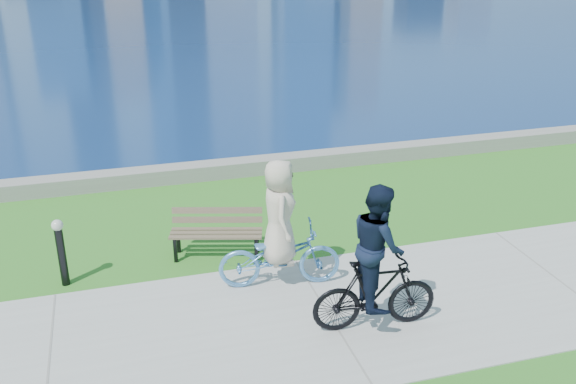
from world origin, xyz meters
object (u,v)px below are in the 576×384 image
object	(u,v)px
bollard_lamp	(61,248)
cyclist_man	(376,270)
park_bench	(217,229)
cyclist_woman	(279,240)

from	to	relation	value
bollard_lamp	cyclist_man	size ratio (longest dim) A/B	0.52
bollard_lamp	park_bench	bearing A→B (deg)	7.30
cyclist_woman	bollard_lamp	bearing A→B (deg)	82.28
bollard_lamp	cyclist_man	distance (m)	5.05
bollard_lamp	cyclist_woman	size ratio (longest dim) A/B	0.54
park_bench	bollard_lamp	distance (m)	2.61
park_bench	cyclist_man	bearing A→B (deg)	-42.40
bollard_lamp	cyclist_woman	distance (m)	3.51
park_bench	bollard_lamp	world-z (taller)	bollard_lamp
park_bench	cyclist_woman	world-z (taller)	cyclist_woman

